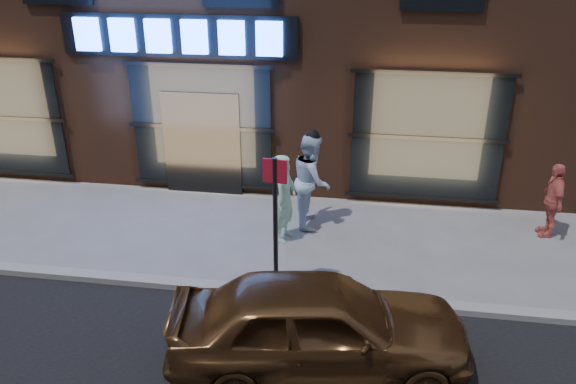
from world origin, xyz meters
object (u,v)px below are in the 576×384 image
Objects in this scene: man_cap at (312,180)px; passerby at (553,200)px; man_bowtie at (285,198)px; sign_post at (275,215)px; gold_sedan at (319,324)px.

passerby is (4.78, 0.22, -0.21)m from man_cap.
passerby is (5.23, 0.95, -0.12)m from man_bowtie.
man_bowtie is 0.73× the size of sign_post.
sign_post reaches higher than passerby.
gold_sedan is 2.04m from sign_post.
man_bowtie is 1.97m from sign_post.
gold_sedan is (1.03, -3.54, -0.19)m from man_bowtie.
passerby is at bearing -52.31° from gold_sedan.
man_bowtie is at bearing 7.02° from gold_sedan.
man_cap is at bearing -19.23° from man_bowtie.
sign_post reaches higher than man_cap.
gold_sedan is (-4.20, -4.49, -0.07)m from passerby.
passerby is at bearing -67.40° from man_bowtie.
man_bowtie is at bearing -80.36° from passerby.
man_cap is (0.45, 0.73, 0.10)m from man_bowtie.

